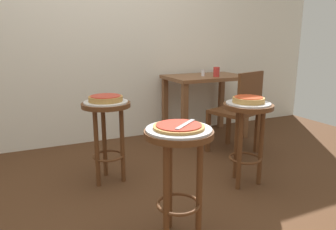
{
  "coord_description": "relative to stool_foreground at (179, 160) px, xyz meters",
  "views": [
    {
      "loc": [
        -0.8,
        -1.9,
        1.15
      ],
      "look_at": [
        0.16,
        0.16,
        0.6
      ],
      "focal_mm": 33.39,
      "sensor_mm": 36.0,
      "label": 1
    }
  ],
  "objects": [
    {
      "name": "condiment_shaker",
      "position": [
        1.14,
        1.64,
        0.28
      ],
      "size": [
        0.04,
        0.04,
        0.08
      ],
      "primitive_type": "cylinder",
      "color": "white",
      "rests_on": "dining_table"
    },
    {
      "name": "stool_leftside",
      "position": [
        -0.17,
        0.94,
        0.0
      ],
      "size": [
        0.39,
        0.39,
        0.67
      ],
      "color": "#5B3319",
      "rests_on": "ground_plane"
    },
    {
      "name": "ground_plane",
      "position": [
        0.05,
        0.44,
        -0.49
      ],
      "size": [
        6.0,
        6.0,
        0.0
      ],
      "primitive_type": "plane",
      "color": "#4C2D19"
    },
    {
      "name": "pizza_leftside",
      "position": [
        -0.17,
        0.94,
        0.21
      ],
      "size": [
        0.27,
        0.27,
        0.05
      ],
      "color": "#B78442",
      "rests_on": "serving_plate_leftside"
    },
    {
      "name": "stool_middle",
      "position": [
        0.81,
        0.42,
        0.0
      ],
      "size": [
        0.39,
        0.39,
        0.67
      ],
      "color": "#5B3319",
      "rests_on": "ground_plane"
    },
    {
      "name": "pizza_middle",
      "position": [
        0.81,
        0.42,
        0.21
      ],
      "size": [
        0.24,
        0.24,
        0.05
      ],
      "color": "tan",
      "rests_on": "serving_plate_middle"
    },
    {
      "name": "cup_near_edge",
      "position": [
        1.25,
        1.53,
        0.3
      ],
      "size": [
        0.07,
        0.07,
        0.11
      ],
      "primitive_type": "cylinder",
      "color": "red",
      "rests_on": "dining_table"
    },
    {
      "name": "serving_plate_leftside",
      "position": [
        -0.17,
        0.94,
        0.18
      ],
      "size": [
        0.34,
        0.34,
        0.01
      ],
      "primitive_type": "cylinder",
      "color": "silver",
      "rests_on": "stool_leftside"
    },
    {
      "name": "serving_plate_middle",
      "position": [
        0.81,
        0.42,
        0.18
      ],
      "size": [
        0.34,
        0.34,
        0.01
      ],
      "primitive_type": "cylinder",
      "color": "silver",
      "rests_on": "stool_middle"
    },
    {
      "name": "serving_plate_foreground",
      "position": [
        0.0,
        -0.0,
        0.18
      ],
      "size": [
        0.37,
        0.37,
        0.01
      ],
      "primitive_type": "cylinder",
      "color": "silver",
      "rests_on": "stool_foreground"
    },
    {
      "name": "dining_table",
      "position": [
        1.2,
        1.68,
        0.11
      ],
      "size": [
        0.92,
        0.61,
        0.74
      ],
      "color": "brown",
      "rests_on": "ground_plane"
    },
    {
      "name": "stool_foreground",
      "position": [
        0.0,
        0.0,
        0.0
      ],
      "size": [
        0.39,
        0.39,
        0.67
      ],
      "color": "#5B3319",
      "rests_on": "ground_plane"
    },
    {
      "name": "wooden_chair",
      "position": [
        1.2,
        1.01,
        -0.03
      ],
      "size": [
        0.51,
        0.51,
        0.85
      ],
      "color": "#5B3319",
      "rests_on": "ground_plane"
    },
    {
      "name": "pizza_server_knife",
      "position": [
        0.03,
        -0.02,
        0.21
      ],
      "size": [
        0.19,
        0.16,
        0.01
      ],
      "primitive_type": "cube",
      "rotation": [
        0.0,
        0.0,
        0.68
      ],
      "color": "silver",
      "rests_on": "pizza_foreground"
    },
    {
      "name": "pizza_foreground",
      "position": [
        0.0,
        -0.0,
        0.19
      ],
      "size": [
        0.29,
        0.29,
        0.02
      ],
      "color": "#B78442",
      "rests_on": "serving_plate_foreground"
    },
    {
      "name": "back_wall",
      "position": [
        0.05,
        2.09,
        1.01
      ],
      "size": [
        6.0,
        0.1,
        3.0
      ],
      "primitive_type": "cube",
      "color": "silver",
      "rests_on": "ground_plane"
    }
  ]
}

